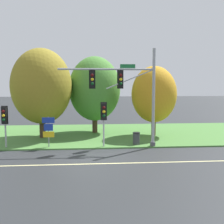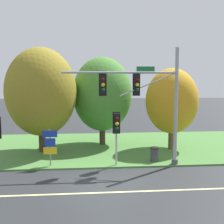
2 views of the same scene
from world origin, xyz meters
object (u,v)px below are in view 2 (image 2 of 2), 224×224
(tree_left_of_mast, at_px, (102,94))
(traffic_signal_mast, at_px, (146,95))
(tree_nearest_road, at_px, (41,92))
(tree_behind_signpost, at_px, (172,101))
(route_sign_post, at_px, (50,144))
(pedestrian_signal_near_kerb, at_px, (117,127))
(trash_bin, at_px, (154,154))

(tree_left_of_mast, bearing_deg, traffic_signal_mast, -69.41)
(traffic_signal_mast, relative_size, tree_nearest_road, 0.94)
(traffic_signal_mast, distance_m, tree_behind_signpost, 5.10)
(route_sign_post, xyz_separation_m, tree_behind_signpost, (8.73, 3.82, 2.32))
(traffic_signal_mast, distance_m, pedestrian_signal_near_kerb, 2.59)
(pedestrian_signal_near_kerb, bearing_deg, trash_bin, 14.90)
(pedestrian_signal_near_kerb, xyz_separation_m, tree_behind_signpost, (4.68, 4.16, 1.26))
(route_sign_post, distance_m, tree_left_of_mast, 7.34)
(tree_nearest_road, xyz_separation_m, trash_bin, (7.64, -3.39, -3.94))
(tree_left_of_mast, bearing_deg, tree_behind_signpost, -20.85)
(route_sign_post, relative_size, trash_bin, 2.41)
(pedestrian_signal_near_kerb, distance_m, tree_left_of_mast, 6.40)
(tree_left_of_mast, bearing_deg, pedestrian_signal_near_kerb, -85.05)
(tree_nearest_road, height_order, tree_left_of_mast, tree_nearest_road)
(pedestrian_signal_near_kerb, distance_m, route_sign_post, 4.20)
(tree_nearest_road, relative_size, tree_left_of_mast, 1.06)
(traffic_signal_mast, xyz_separation_m, tree_nearest_road, (-6.88, 4.05, 0.10))
(traffic_signal_mast, xyz_separation_m, pedestrian_signal_near_kerb, (-1.77, -0.01, -1.89))
(trash_bin, bearing_deg, tree_left_of_mast, 119.28)
(tree_nearest_road, height_order, tree_behind_signpost, tree_nearest_road)
(tree_nearest_road, distance_m, trash_bin, 9.24)
(route_sign_post, xyz_separation_m, trash_bin, (6.59, 0.33, -0.89))
(tree_nearest_road, xyz_separation_m, tree_left_of_mast, (4.57, 2.08, -0.26))
(route_sign_post, xyz_separation_m, tree_left_of_mast, (3.52, 5.80, 2.78))
(tree_left_of_mast, xyz_separation_m, trash_bin, (3.07, -5.47, -3.67))
(tree_behind_signpost, height_order, trash_bin, tree_behind_signpost)
(tree_left_of_mast, bearing_deg, route_sign_post, -121.26)
(pedestrian_signal_near_kerb, height_order, tree_nearest_road, tree_nearest_road)
(pedestrian_signal_near_kerb, relative_size, tree_left_of_mast, 0.46)
(tree_left_of_mast, bearing_deg, trash_bin, -60.72)
(tree_behind_signpost, xyz_separation_m, trash_bin, (-2.14, -3.49, -3.21))
(tree_nearest_road, relative_size, tree_behind_signpost, 1.23)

